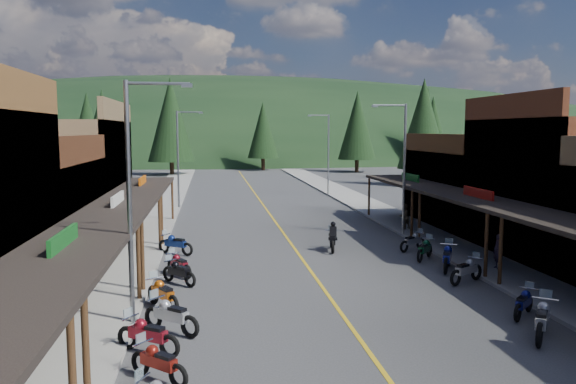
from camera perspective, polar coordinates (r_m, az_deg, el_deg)
name	(u,v)px	position (r m, az deg, el deg)	size (l,w,h in m)	color
ground	(312,273)	(25.69, 2.45, -8.20)	(220.00, 220.00, 0.00)	#38383A
centerline	(267,211)	(45.15, -2.11, -1.90)	(0.15, 90.00, 0.01)	gold
sidewalk_west	(157,212)	(45.11, -13.18, -1.98)	(3.40, 94.00, 0.15)	gray
sidewalk_east	(372,208)	(46.81, 8.54, -1.59)	(3.40, 94.00, 0.15)	gray
shop_west_2	(1,218)	(28.02, -27.13, -2.39)	(10.90, 9.00, 6.20)	#3F2111
shop_west_3	(57,178)	(37.06, -22.40, 1.31)	(10.90, 10.20, 8.20)	brown
shop_east_2	(572,188)	(32.05, 26.91, 0.40)	(10.90, 9.00, 8.20)	#562B19
shop_east_3	(481,188)	(40.34, 19.03, 0.40)	(10.90, 10.20, 6.20)	#4C2D16
streetlight_0	(134,191)	(18.73, -15.40, 0.05)	(2.16, 0.18, 8.00)	gray
streetlight_1	(180,155)	(46.57, -10.95, 3.75)	(2.16, 0.18, 8.00)	gray
streetlight_2	(402,163)	(34.48, 11.51, 2.89)	(2.16, 0.18, 8.00)	gray
streetlight_3	(327,150)	(55.69, 3.97, 4.24)	(2.16, 0.18, 8.00)	gray
ridge_hill	(226,153)	(159.66, -6.30, 3.93)	(310.00, 140.00, 60.00)	black
pine_1	(87,125)	(96.46, -19.70, 6.39)	(5.88, 5.88, 12.50)	black
pine_2	(171,119)	(82.66, -11.82, 7.23)	(6.72, 6.72, 14.00)	black
pine_3	(263,130)	(90.86, -2.56, 6.30)	(5.04, 5.04, 11.00)	black
pine_4	(357,125)	(87.41, 7.06, 6.76)	(5.88, 5.88, 12.50)	black
pine_5	(427,122)	(103.87, 13.95, 6.95)	(6.72, 6.72, 14.00)	black
pine_6	(513,130)	(101.86, 21.93, 5.85)	(5.04, 5.04, 11.00)	black
pine_7	(46,126)	(104.16, -23.36, 6.21)	(5.88, 5.88, 12.50)	black
pine_8	(48,135)	(66.80, -23.21, 5.39)	(4.48, 4.48, 10.00)	black
pine_9	(433,131)	(75.08, 14.48, 6.04)	(4.93, 4.93, 10.80)	black
pine_10	(103,128)	(75.68, -18.30, 6.23)	(5.38, 5.38, 11.60)	black
pine_11	(423,124)	(67.10, 13.60, 6.75)	(5.82, 5.82, 12.40)	black
bike_west_3	(159,361)	(15.32, -13.01, -16.35)	(0.65, 1.96, 1.12)	maroon
bike_west_4	(148,333)	(17.10, -14.05, -13.76)	(0.72, 2.15, 1.23)	maroon
bike_west_5	(171,314)	(18.54, -11.80, -12.02)	(0.74, 2.23, 1.28)	#A7A8AD
bike_west_6	(163,293)	(20.93, -12.61, -9.94)	(0.73, 2.19, 1.25)	#B7500D
bike_west_7	(179,271)	(24.07, -11.03, -7.89)	(0.67, 2.01, 1.15)	black
bike_west_8	(179,264)	(25.42, -11.00, -7.15)	(0.66, 1.99, 1.14)	maroon
bike_west_9	(175,243)	(29.76, -11.37, -5.10)	(0.72, 2.15, 1.23)	navy
bike_east_4	(542,318)	(19.37, 24.44, -11.56)	(0.78, 2.34, 1.34)	#9B9BA0
bike_east_5	(524,302)	(21.31, 22.83, -10.23)	(0.63, 1.90, 1.09)	navy
bike_east_6	(466,269)	(25.01, 17.67, -7.47)	(0.71, 2.12, 1.21)	gray
bike_east_7	(447,256)	(26.99, 15.88, -6.28)	(0.77, 2.32, 1.33)	navy
bike_east_8	(425,248)	(28.83, 13.73, -5.57)	(0.69, 2.06, 1.18)	#0D4325
bike_east_9	(413,240)	(30.83, 12.54, -4.83)	(0.65, 1.96, 1.12)	gray
rider_on_bike	(332,239)	(30.16, 4.51, -4.76)	(1.06, 2.24, 1.64)	black
pedestrian_east_a	(498,251)	(27.35, 20.55, -5.67)	(0.58, 0.38, 1.59)	#2B2030
pedestrian_east_b	(405,216)	(36.56, 11.76, -2.43)	(0.80, 0.46, 1.64)	brown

